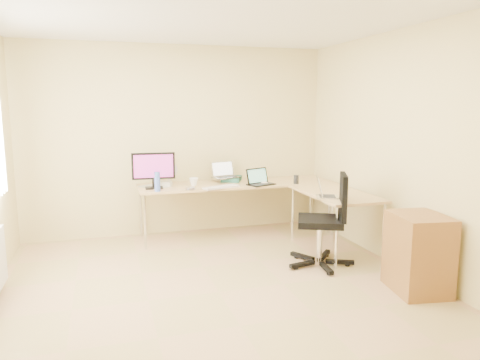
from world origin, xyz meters
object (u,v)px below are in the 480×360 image
object	(u,v)px
monitor	(154,170)
keyboard	(221,187)
laptop_center	(226,170)
laptop_return	(328,189)
desk_main	(236,209)
office_chair	(320,222)
mug	(194,182)
cabinet	(418,255)
laptop_black	(261,177)
water_bottle	(157,182)
desk_fan	(169,174)
desk_return	(334,221)

from	to	relation	value
monitor	keyboard	size ratio (longest dim) A/B	1.11
laptop_center	laptop_return	world-z (taller)	laptop_center
desk_main	office_chair	distance (m)	1.55
monitor	mug	world-z (taller)	monitor
monitor	cabinet	distance (m)	3.27
laptop_black	laptop_return	world-z (taller)	laptop_black
laptop_center	water_bottle	xyz separation A→B (m)	(-0.99, -0.43, -0.05)
monitor	water_bottle	bearing A→B (deg)	-81.94
laptop_return	office_chair	size ratio (longest dim) A/B	0.29
laptop_black	keyboard	bearing A→B (deg)	164.61
keyboard	desk_fan	size ratio (longest dim) A/B	1.75
desk_main	keyboard	bearing A→B (deg)	-134.26
desk_return	cabinet	distance (m)	1.39
mug	water_bottle	world-z (taller)	water_bottle
monitor	laptop_black	distance (m)	1.42
desk_return	water_bottle	bearing A→B (deg)	161.36
monitor	keyboard	bearing A→B (deg)	-11.47
cabinet	laptop_return	bearing A→B (deg)	117.81
laptop_return	water_bottle	bearing A→B (deg)	84.85
office_chair	laptop_black	bearing A→B (deg)	127.60
mug	cabinet	world-z (taller)	mug
keyboard	mug	size ratio (longest dim) A/B	4.34
desk_return	cabinet	xyz separation A→B (m)	(0.15, -1.38, -0.01)
monitor	desk_fan	size ratio (longest dim) A/B	1.94
mug	water_bottle	distance (m)	0.58
desk_main	laptop_black	distance (m)	0.60
office_chair	keyboard	bearing A→B (deg)	151.28
keyboard	water_bottle	xyz separation A→B (m)	(-0.82, 0.00, 0.11)
laptop_black	mug	size ratio (longest dim) A/B	3.09
desk_return	mug	world-z (taller)	mug
desk_main	desk_fan	size ratio (longest dim) A/B	9.43
laptop_black	laptop_return	xyz separation A→B (m)	(0.46, -1.01, -0.01)
office_chair	laptop_center	bearing A→B (deg)	137.86
water_bottle	desk_main	bearing A→B (deg)	15.04
keyboard	office_chair	distance (m)	1.44
keyboard	office_chair	world-z (taller)	office_chair
cabinet	office_chair	bearing A→B (deg)	130.36
water_bottle	laptop_return	bearing A→B (deg)	-27.04
water_bottle	desk_fan	world-z (taller)	desk_fan
monitor	keyboard	distance (m)	0.89
desk_fan	office_chair	bearing A→B (deg)	-54.38
keyboard	office_chair	size ratio (longest dim) A/B	0.47
desk_return	keyboard	xyz separation A→B (m)	(-1.26, 0.70, 0.38)
monitor	laptop_black	bearing A→B (deg)	-3.13
office_chair	desk_main	bearing A→B (deg)	135.85
desk_return	laptop_black	world-z (taller)	laptop_black
desk_return	laptop_black	size ratio (longest dim) A/B	3.71
laptop_return	office_chair	world-z (taller)	office_chair
laptop_return	desk_fan	bearing A→B (deg)	70.47
desk_return	cabinet	bearing A→B (deg)	-83.80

